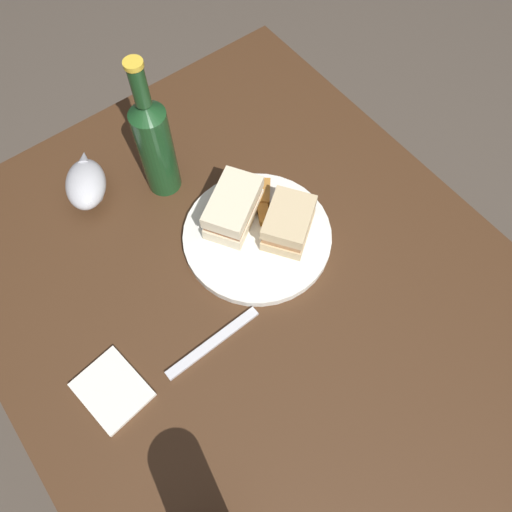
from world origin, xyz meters
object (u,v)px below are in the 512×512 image
at_px(sandwich_half_right, 233,208).
at_px(fork, 213,343).
at_px(plate, 257,236).
at_px(napkin, 113,390).
at_px(sandwich_half_left, 288,223).
at_px(gravy_boat, 86,184).
at_px(cider_bottle, 155,144).

bearing_deg(sandwich_half_right, fork, -44.89).
bearing_deg(sandwich_half_right, plate, 13.53).
relative_size(plate, napkin, 2.45).
xyz_separation_m(sandwich_half_left, gravy_boat, (-0.30, -0.24, -0.01)).
xyz_separation_m(plate, gravy_boat, (-0.27, -0.19, 0.03)).
xyz_separation_m(cider_bottle, fork, (0.32, -0.11, -0.11)).
relative_size(sandwich_half_right, napkin, 1.28).
height_order(cider_bottle, napkin, cider_bottle).
bearing_deg(sandwich_half_left, napkin, -82.61).
bearing_deg(sandwich_half_right, napkin, -68.16).
height_order(sandwich_half_right, cider_bottle, cider_bottle).
xyz_separation_m(sandwich_half_left, fork, (0.08, -0.22, -0.04)).
relative_size(gravy_boat, cider_bottle, 0.45).
xyz_separation_m(plate, fork, (0.11, -0.18, -0.00)).
xyz_separation_m(sandwich_half_left, cider_bottle, (-0.24, -0.11, 0.07)).
bearing_deg(napkin, cider_bottle, 135.50).
relative_size(gravy_boat, napkin, 1.21).
bearing_deg(cider_bottle, napkin, -44.50).
height_order(napkin, fork, napkin).
height_order(sandwich_half_left, cider_bottle, cider_bottle).
bearing_deg(gravy_boat, napkin, -23.96).
xyz_separation_m(gravy_boat, fork, (0.38, 0.02, -0.04)).
bearing_deg(fork, napkin, -11.91).
xyz_separation_m(gravy_boat, napkin, (0.35, -0.15, -0.04)).
relative_size(sandwich_half_right, gravy_boat, 1.06).
distance_m(cider_bottle, fork, 0.36).
xyz_separation_m(sandwich_half_left, napkin, (0.05, -0.39, -0.04)).
bearing_deg(sandwich_half_right, cider_bottle, -160.87).
relative_size(sandwich_half_left, gravy_boat, 0.94).
bearing_deg(sandwich_half_left, cider_bottle, -154.78).
relative_size(gravy_boat, fork, 0.74).
bearing_deg(sandwich_half_right, sandwich_half_left, 34.94).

